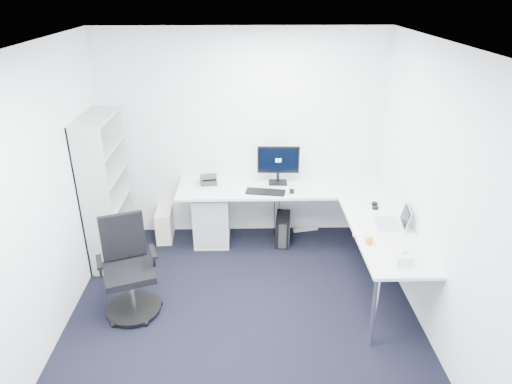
{
  "coord_description": "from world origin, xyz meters",
  "views": [
    {
      "loc": [
        0.04,
        -3.51,
        3.16
      ],
      "look_at": [
        0.15,
        1.05,
        1.05
      ],
      "focal_mm": 32.0,
      "sensor_mm": 36.0,
      "label": 1
    }
  ],
  "objects_px": {
    "l_desk": "(288,228)",
    "monitor": "(278,165)",
    "task_chair": "(129,270)",
    "laptop": "(387,215)",
    "bookshelf": "(106,190)"
  },
  "relations": [
    {
      "from": "l_desk",
      "to": "monitor",
      "type": "bearing_deg",
      "value": 102.15
    },
    {
      "from": "task_chair",
      "to": "laptop",
      "type": "xyz_separation_m",
      "value": [
        2.69,
        0.38,
        0.39
      ]
    },
    {
      "from": "bookshelf",
      "to": "monitor",
      "type": "distance_m",
      "value": 2.12
    },
    {
      "from": "laptop",
      "to": "task_chair",
      "type": "bearing_deg",
      "value": -162.66
    },
    {
      "from": "bookshelf",
      "to": "task_chair",
      "type": "xyz_separation_m",
      "value": [
        0.47,
        -1.11,
        -0.38
      ]
    },
    {
      "from": "bookshelf",
      "to": "monitor",
      "type": "relative_size",
      "value": 3.4
    },
    {
      "from": "task_chair",
      "to": "laptop",
      "type": "height_order",
      "value": "task_chair"
    },
    {
      "from": "monitor",
      "to": "laptop",
      "type": "distance_m",
      "value": 1.57
    },
    {
      "from": "l_desk",
      "to": "bookshelf",
      "type": "distance_m",
      "value": 2.23
    },
    {
      "from": "monitor",
      "to": "laptop",
      "type": "xyz_separation_m",
      "value": [
        1.08,
        -1.13,
        -0.14
      ]
    },
    {
      "from": "l_desk",
      "to": "task_chair",
      "type": "distance_m",
      "value": 2.01
    },
    {
      "from": "l_desk",
      "to": "task_chair",
      "type": "height_order",
      "value": "task_chair"
    },
    {
      "from": "laptop",
      "to": "bookshelf",
      "type": "bearing_deg",
      "value": 176.35
    },
    {
      "from": "bookshelf",
      "to": "laptop",
      "type": "height_order",
      "value": "bookshelf"
    },
    {
      "from": "monitor",
      "to": "bookshelf",
      "type": "bearing_deg",
      "value": -166.45
    }
  ]
}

